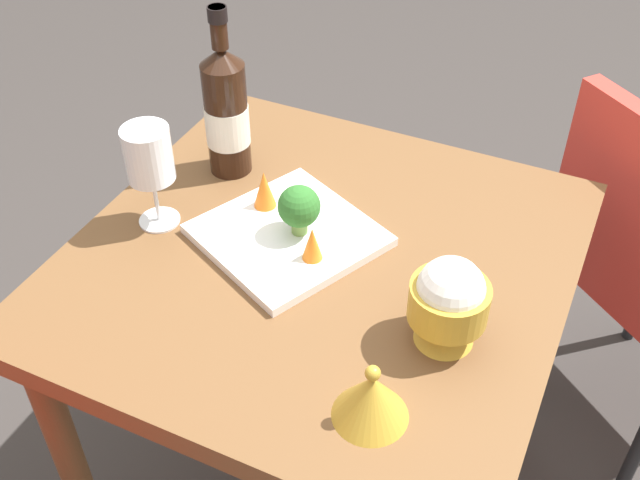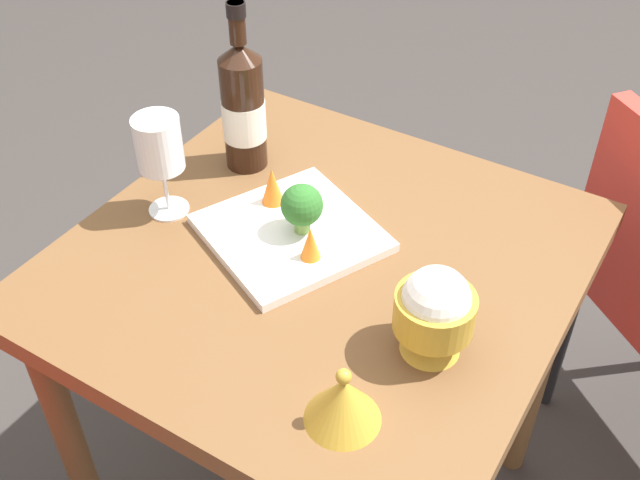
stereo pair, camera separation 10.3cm
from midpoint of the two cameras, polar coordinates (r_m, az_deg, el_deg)
dining_table at (r=1.28m, az=2.29°, el=-4.61°), size 0.76×0.76×0.73m
wine_bottle at (r=1.35m, az=-3.53°, el=9.83°), size 0.08×0.08×0.31m
wine_glass at (r=1.24m, az=-9.55°, el=6.80°), size 0.08×0.08×0.18m
rice_bowl at (r=1.04m, az=11.33°, el=-5.33°), size 0.11×0.11×0.14m
rice_bowl_lid at (r=0.97m, az=4.80°, el=-11.87°), size 0.10×0.10×0.09m
serving_plate at (r=1.24m, az=0.19°, el=0.44°), size 0.33×0.33×0.02m
broccoli_floret at (r=1.20m, az=1.09°, el=2.45°), size 0.07×0.07×0.09m
carrot_garnish_left at (r=1.16m, az=1.90°, el=-0.34°), size 0.03×0.03×0.06m
carrot_garnish_right at (r=1.27m, az=-1.25°, el=3.98°), size 0.04×0.04×0.07m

